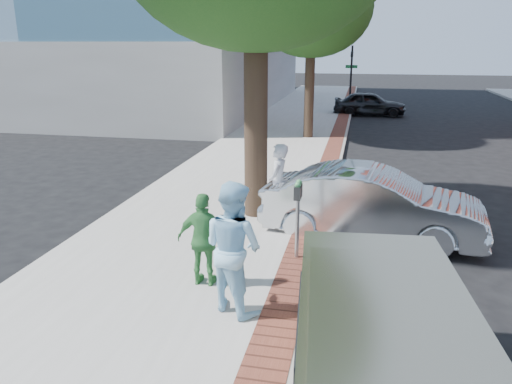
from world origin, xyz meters
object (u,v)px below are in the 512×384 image
(person_gray, at_px, (278,185))
(person_green, at_px, (204,240))
(van, at_px, (385,364))
(sedan_silver, at_px, (372,204))
(parking_meter, at_px, (298,203))
(person_officer, at_px, (233,247))
(bg_car, at_px, (370,104))

(person_gray, height_order, person_green, person_gray)
(van, bearing_deg, sedan_silver, 85.19)
(parking_meter, height_order, person_officer, person_officer)
(bg_car, bearing_deg, parking_meter, 175.88)
(person_green, relative_size, van, 0.34)
(person_green, height_order, sedan_silver, person_green)
(person_gray, distance_m, van, 6.12)
(person_gray, relative_size, person_officer, 0.90)
(sedan_silver, xyz_separation_m, bg_car, (0.06, 18.81, -0.07))
(person_green, relative_size, bg_car, 0.39)
(van, bearing_deg, person_officer, 130.34)
(person_officer, relative_size, person_green, 1.27)
(bg_car, relative_size, van, 0.86)
(van, bearing_deg, person_gray, 104.30)
(person_officer, bearing_deg, bg_car, -65.00)
(person_officer, bearing_deg, parking_meter, -78.24)
(parking_meter, relative_size, bg_car, 0.37)
(person_green, bearing_deg, sedan_silver, -130.49)
(person_officer, distance_m, person_green, 0.96)
(sedan_silver, bearing_deg, person_green, 145.59)
(sedan_silver, height_order, bg_car, sedan_silver)
(sedan_silver, relative_size, van, 0.98)
(parking_meter, bearing_deg, person_officer, -108.53)
(person_green, height_order, bg_car, person_green)
(person_gray, relative_size, bg_car, 0.45)
(person_gray, bearing_deg, parking_meter, 28.36)
(person_gray, relative_size, person_green, 1.15)
(person_gray, bearing_deg, sedan_silver, 95.98)
(van, bearing_deg, person_green, 130.05)
(person_officer, distance_m, sedan_silver, 4.22)
(person_green, height_order, van, person_green)
(parking_meter, xyz_separation_m, bg_car, (1.41, 20.48, -0.53))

